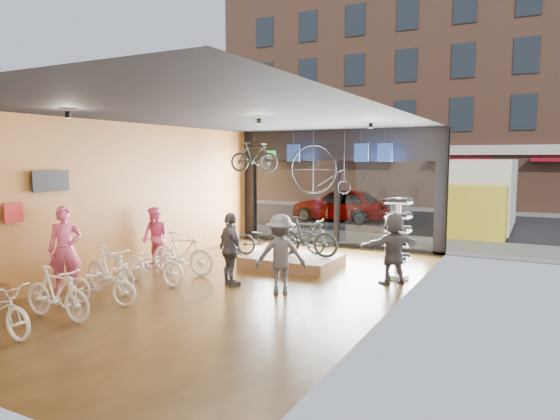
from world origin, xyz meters
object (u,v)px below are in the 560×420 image
Objects in this scene: floor_bike_3 at (110,270)px; customer_2 at (231,250)px; hung_bike at (254,157)px; display_bike_mid at (307,237)px; street_car at (340,205)px; penny_farthing at (323,171)px; customer_0 at (65,250)px; sunglasses_rack at (398,238)px; box_truck at (478,197)px; floor_bike_5 at (182,253)px; display_platform at (292,261)px; floor_bike_4 at (153,264)px; floor_bike_1 at (57,293)px; display_bike_left at (264,240)px; customer_3 at (281,255)px; display_bike_right at (299,237)px; floor_bike_2 at (101,284)px; customer_5 at (393,248)px; customer_1 at (155,238)px.

floor_bike_3 is 1.01× the size of customer_2.
display_bike_mid is at bearing -133.04° from hung_bike.
penny_farthing is at bearing 16.74° from street_car.
customer_0 is at bearing -114.74° from penny_farthing.
sunglasses_rack reaches higher than customer_0.
hung_bike is (0.05, 6.00, 2.42)m from floor_bike_3.
box_truck is at bearing -50.56° from hung_bike.
customer_2 is (2.81, 2.13, -0.11)m from customer_0.
sunglasses_rack is at bearing -71.00° from floor_bike_5.
display_bike_mid is at bearing 10.55° from display_platform.
penny_farthing is (-3.73, -6.49, 1.09)m from box_truck.
display_bike_mid is at bearing -52.92° from floor_bike_5.
floor_bike_3 is 0.93× the size of floor_bike_4.
floor_bike_1 is 0.99× the size of display_bike_left.
customer_3 is at bearing -40.08° from floor_bike_1.
street_car is 9.40m from display_bike_right.
customer_0 is 1.00× the size of penny_farthing.
display_platform is 1.41× the size of customer_3.
customer_3 reaches higher than floor_bike_2.
display_bike_mid is at bearing -175.35° from sunglasses_rack.
floor_bike_2 is at bearing 179.86° from floor_bike_5.
floor_bike_5 is 1.08× the size of display_bike_left.
box_truck is at bearing -16.04° from floor_bike_3.
street_car is 11.40m from customer_5.
floor_bike_1 is at bearing 168.36° from floor_bike_2.
customer_0 is 1.17× the size of customer_1.
display_bike_right is 0.97× the size of customer_2.
floor_bike_5 is at bearing -37.90° from customer_3.
street_car is at bearing 123.47° from sunglasses_rack.
floor_bike_4 is (-5.69, -11.79, -0.94)m from box_truck.
street_car is 2.81× the size of hung_bike.
hung_bike is (0.89, 3.62, 2.12)m from customer_1.
hung_bike is at bearing -131.16° from box_truck.
street_car is 2.65× the size of customer_2.
hung_bike is (-2.25, 1.83, 2.78)m from display_platform.
penny_farthing is (1.99, 4.21, 1.97)m from floor_bike_5.
customer_1 is at bearing 10.84° from floor_bike_2.
street_car is at bearing 5.63° from display_bike_left.
display_bike_right is at bearing -90.53° from penny_farthing.
customer_1 reaches higher than street_car.
customer_5 is at bearing 21.60° from customer_1.
penny_farthing is at bearing -26.82° from floor_bike_2.
customer_2 is 0.98× the size of customer_3.
customer_5 is 4.29m from penny_farthing.
customer_3 is 3.16m from sunglasses_rack.
display_platform is at bearing 14.92° from customer_0.
floor_bike_3 is at bearing -0.05° from street_car.
street_car is at bearing 103.37° from display_platform.
customer_3 reaches higher than display_bike_mid.
floor_bike_4 is 1.13× the size of customer_1.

